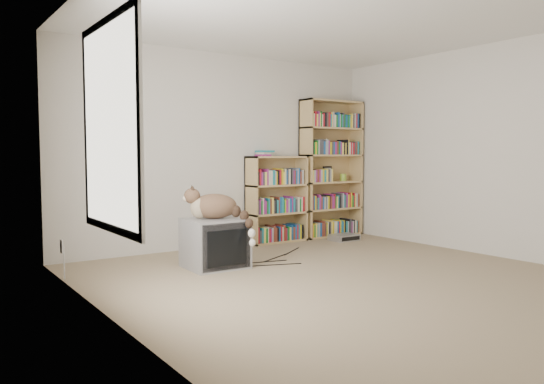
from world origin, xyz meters
TOP-DOWN VIEW (x-y plane):
  - floor at (0.00, 0.00)m, footprint 4.50×5.00m
  - wall_back at (0.00, 2.50)m, footprint 4.50×0.02m
  - wall_left at (-2.25, 0.00)m, footprint 0.02×5.00m
  - wall_right at (2.25, 0.00)m, footprint 0.02×5.00m
  - ceiling at (0.00, 0.00)m, footprint 4.50×5.00m
  - window at (-2.24, 0.20)m, footprint 0.02×1.22m
  - crt_tv at (-0.77, 1.37)m, footprint 0.61×0.57m
  - cat at (-0.74, 1.32)m, footprint 0.67×0.70m
  - bookcase_tall at (1.70, 2.36)m, footprint 0.99×0.30m
  - bookcase_short at (0.72, 2.36)m, footprint 0.86×0.30m
  - book_stack at (0.53, 2.37)m, footprint 0.18×0.24m
  - green_mug at (1.93, 2.34)m, footprint 0.09×0.09m
  - framed_print at (1.72, 2.44)m, footprint 0.16×0.05m
  - dvd_player at (1.57, 1.91)m, footprint 0.38×0.28m
  - wall_outlet at (-2.24, 1.71)m, footprint 0.01×0.08m
  - floor_cables at (-0.01, 1.39)m, footprint 1.20×0.70m

SIDE VIEW (x-z plane):
  - floor at x=0.00m, z-range -0.01..0.01m
  - floor_cables at x=-0.01m, z-range 0.00..0.01m
  - dvd_player at x=1.57m, z-range 0.00..0.09m
  - crt_tv at x=-0.77m, z-range 0.00..0.52m
  - wall_outlet at x=-2.24m, z-range 0.26..0.39m
  - bookcase_short at x=0.72m, z-range -0.05..1.13m
  - cat at x=-0.74m, z-range 0.33..0.91m
  - green_mug at x=1.93m, z-range 0.81..0.91m
  - framed_print at x=1.72m, z-range 0.81..1.03m
  - bookcase_tall at x=1.70m, z-range -0.06..1.93m
  - book_stack at x=0.53m, z-range 1.18..1.25m
  - wall_back at x=0.00m, z-range 0.00..2.50m
  - wall_left at x=-2.25m, z-range 0.00..2.50m
  - wall_right at x=2.25m, z-range 0.00..2.50m
  - window at x=-2.24m, z-range 0.64..2.16m
  - ceiling at x=0.00m, z-range 2.49..2.51m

